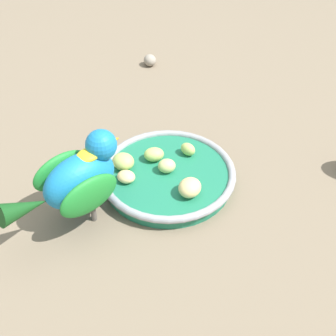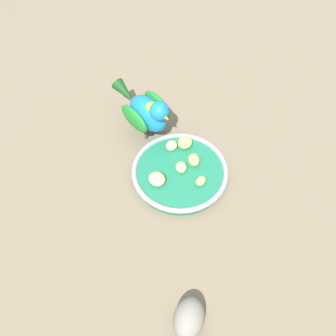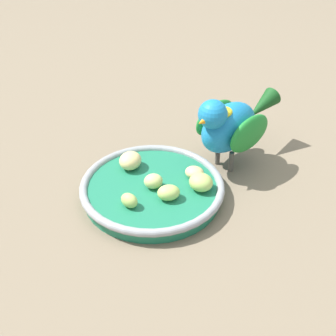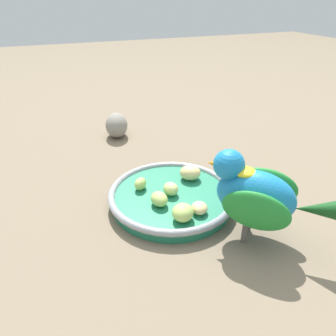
{
  "view_description": "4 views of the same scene",
  "coord_description": "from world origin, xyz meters",
  "views": [
    {
      "loc": [
        -0.54,
        0.02,
        0.5
      ],
      "look_at": [
        -0.02,
        0.02,
        0.04
      ],
      "focal_mm": 46.79,
      "sensor_mm": 36.0,
      "label": 1
    },
    {
      "loc": [
        -0.03,
        -0.5,
        0.76
      ],
      "look_at": [
        -0.04,
        0.0,
        0.06
      ],
      "focal_mm": 42.28,
      "sensor_mm": 36.0,
      "label": 2
    },
    {
      "loc": [
        0.61,
        0.01,
        0.49
      ],
      "look_at": [
        0.0,
        0.05,
        0.06
      ],
      "focal_mm": 54.39,
      "sensor_mm": 36.0,
      "label": 3
    },
    {
      "loc": [
        0.17,
        0.46,
        0.34
      ],
      "look_at": [
        -0.01,
        0.0,
        0.06
      ],
      "focal_mm": 34.54,
      "sensor_mm": 36.0,
      "label": 4
    }
  ],
  "objects": [
    {
      "name": "parrot",
      "position": [
        -0.09,
        0.15,
        0.08
      ],
      "size": [
        0.16,
        0.17,
        0.14
      ],
      "rotation": [
        0.0,
        0.0,
        -0.83
      ],
      "color": "#59544C",
      "rests_on": "ground_plane"
    },
    {
      "name": "apple_piece_0",
      "position": [
        -0.03,
        0.09,
        0.03
      ],
      "size": [
        0.04,
        0.04,
        0.02
      ],
      "primitive_type": "ellipsoid",
      "rotation": [
        0.0,
        0.0,
        4.28
      ],
      "color": "#E5C67F",
      "rests_on": "feeding_bowl"
    },
    {
      "name": "feeding_bowl",
      "position": [
        -0.01,
        0.02,
        0.01
      ],
      "size": [
        0.22,
        0.22,
        0.03
      ],
      "color": "#1E7251",
      "rests_on": "ground_plane"
    },
    {
      "name": "rock_large",
      "position": [
        0.01,
        -0.31,
        0.03
      ],
      "size": [
        0.07,
        0.09,
        0.06
      ],
      "primitive_type": "ellipsoid",
      "rotation": [
        0.0,
        0.0,
        1.34
      ],
      "color": "gray",
      "rests_on": "ground_plane"
    },
    {
      "name": "apple_piece_2",
      "position": [
        0.03,
        -0.01,
        0.03
      ],
      "size": [
        0.03,
        0.03,
        0.02
      ],
      "primitive_type": "ellipsoid",
      "rotation": [
        0.0,
        0.0,
        3.99
      ],
      "color": "#B2CC66",
      "rests_on": "feeding_bowl"
    },
    {
      "name": "apple_piece_1",
      "position": [
        -0.06,
        -0.01,
        0.03
      ],
      "size": [
        0.05,
        0.05,
        0.03
      ],
      "primitive_type": "ellipsoid",
      "rotation": [
        0.0,
        0.0,
        2.63
      ],
      "color": "#E5C67F",
      "rests_on": "feeding_bowl"
    },
    {
      "name": "apple_piece_4",
      "position": [
        -0.0,
        0.1,
        0.03
      ],
      "size": [
        0.05,
        0.05,
        0.03
      ],
      "primitive_type": "ellipsoid",
      "rotation": [
        0.0,
        0.0,
        1.0
      ],
      "color": "#B2CC66",
      "rests_on": "feeding_bowl"
    },
    {
      "name": "apple_piece_3",
      "position": [
        -0.01,
        0.02,
        0.03
      ],
      "size": [
        0.03,
        0.03,
        0.02
      ],
      "primitive_type": "ellipsoid",
      "rotation": [
        0.0,
        0.0,
        4.83
      ],
      "color": "#C6D17A",
      "rests_on": "feeding_bowl"
    },
    {
      "name": "apple_piece_5",
      "position": [
        0.02,
        0.05,
        0.03
      ],
      "size": [
        0.03,
        0.04,
        0.02
      ],
      "primitive_type": "ellipsoid",
      "rotation": [
        0.0,
        0.0,
        4.84
      ],
      "color": "#B2CC66",
      "rests_on": "feeding_bowl"
    },
    {
      "name": "ground_plane",
      "position": [
        0.0,
        0.0,
        0.0
      ],
      "size": [
        4.0,
        4.0,
        0.0
      ],
      "primitive_type": "plane",
      "color": "#756651"
    }
  ]
}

